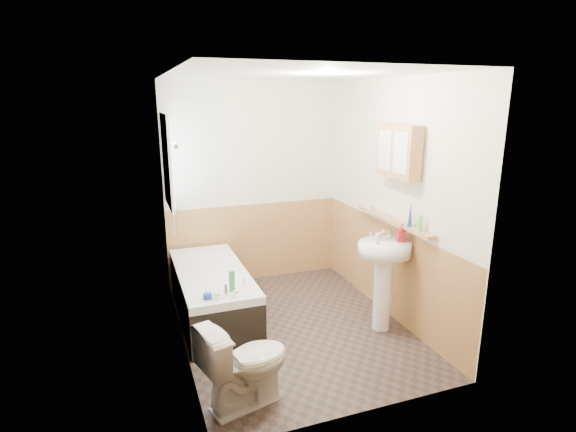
{
  "coord_description": "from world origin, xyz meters",
  "views": [
    {
      "loc": [
        -1.48,
        -3.93,
        2.29
      ],
      "look_at": [
        0.0,
        0.15,
        1.15
      ],
      "focal_mm": 28.0,
      "sensor_mm": 36.0,
      "label": 1
    }
  ],
  "objects_px": {
    "sink": "(384,267)",
    "medicine_cabinet": "(399,151)",
    "bathtub": "(212,293)",
    "toilet": "(246,363)",
    "pine_shelf": "(393,220)"
  },
  "relations": [
    {
      "from": "sink",
      "to": "pine_shelf",
      "type": "xyz_separation_m",
      "value": [
        0.2,
        0.2,
        0.42
      ]
    },
    {
      "from": "bathtub",
      "to": "medicine_cabinet",
      "type": "relative_size",
      "value": 2.87
    },
    {
      "from": "toilet",
      "to": "medicine_cabinet",
      "type": "relative_size",
      "value": 1.23
    },
    {
      "from": "sink",
      "to": "medicine_cabinet",
      "type": "height_order",
      "value": "medicine_cabinet"
    },
    {
      "from": "bathtub",
      "to": "sink",
      "type": "xyz_separation_m",
      "value": [
        1.57,
        -0.84,
        0.39
      ]
    },
    {
      "from": "bathtub",
      "to": "pine_shelf",
      "type": "height_order",
      "value": "pine_shelf"
    },
    {
      "from": "bathtub",
      "to": "pine_shelf",
      "type": "relative_size",
      "value": 1.27
    },
    {
      "from": "medicine_cabinet",
      "to": "sink",
      "type": "bearing_deg",
      "value": -143.86
    },
    {
      "from": "bathtub",
      "to": "toilet",
      "type": "distance_m",
      "value": 1.51
    },
    {
      "from": "pine_shelf",
      "to": "medicine_cabinet",
      "type": "xyz_separation_m",
      "value": [
        -0.03,
        -0.07,
        0.71
      ]
    },
    {
      "from": "pine_shelf",
      "to": "bathtub",
      "type": "bearing_deg",
      "value": 160.14
    },
    {
      "from": "pine_shelf",
      "to": "sink",
      "type": "bearing_deg",
      "value": -135.4
    },
    {
      "from": "bathtub",
      "to": "medicine_cabinet",
      "type": "distance_m",
      "value": 2.42
    },
    {
      "from": "toilet",
      "to": "medicine_cabinet",
      "type": "bearing_deg",
      "value": -81.11
    },
    {
      "from": "toilet",
      "to": "pine_shelf",
      "type": "relative_size",
      "value": 0.55
    }
  ]
}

